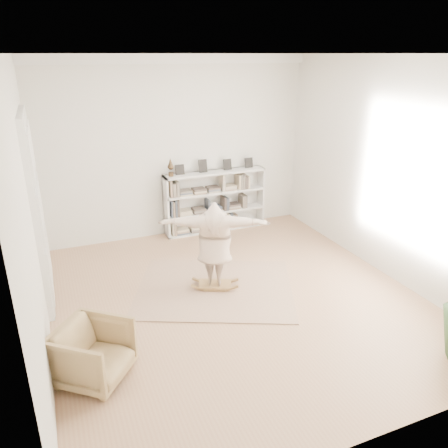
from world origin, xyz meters
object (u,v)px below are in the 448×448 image
object	(u,v)px
rocker_board	(215,285)
person	(215,242)
bookshelf	(215,202)
armchair	(93,353)

from	to	relation	value
rocker_board	person	distance (m)	0.77
bookshelf	armchair	bearing A→B (deg)	-128.03
person	armchair	bearing A→B (deg)	59.07
armchair	person	distance (m)	2.57
rocker_board	armchair	bearing A→B (deg)	-120.93
armchair	bookshelf	bearing A→B (deg)	0.96
armchair	person	size ratio (longest dim) A/B	0.45
rocker_board	person	world-z (taller)	person
bookshelf	armchair	xyz separation A→B (m)	(-3.02, -3.86, -0.28)
bookshelf	rocker_board	world-z (taller)	bookshelf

